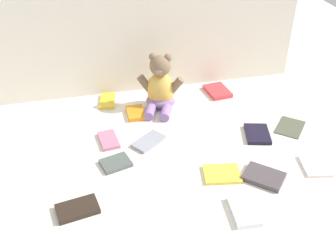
% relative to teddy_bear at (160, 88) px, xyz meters
% --- Properties ---
extents(ground_plane, '(3.20, 3.20, 0.00)m').
position_rel_teddy_bear_xyz_m(ground_plane, '(-0.05, -0.20, -0.09)').
color(ground_plane, silver).
extents(backdrop_drape, '(1.48, 0.03, 0.70)m').
position_rel_teddy_bear_xyz_m(backdrop_drape, '(-0.05, 0.18, 0.26)').
color(backdrop_drape, beige).
rests_on(backdrop_drape, ground_plane).
extents(teddy_bear, '(0.21, 0.21, 0.25)m').
position_rel_teddy_bear_xyz_m(teddy_bear, '(0.00, 0.00, 0.00)').
color(teddy_bear, '#E5B24C').
rests_on(teddy_bear, ground_plane).
extents(book_case_0, '(0.11, 0.14, 0.02)m').
position_rel_teddy_bear_xyz_m(book_case_0, '(0.29, 0.06, -0.08)').
color(book_case_0, '#D4363C').
rests_on(book_case_0, ground_plane).
extents(book_case_1, '(0.17, 0.17, 0.01)m').
position_rel_teddy_bear_xyz_m(book_case_1, '(0.49, -0.28, -0.09)').
color(book_case_1, '#51523F').
rests_on(book_case_1, ground_plane).
extents(book_case_2, '(0.08, 0.13, 0.01)m').
position_rel_teddy_bear_xyz_m(book_case_2, '(-0.25, -0.21, -0.09)').
color(book_case_2, '#BE6A88').
rests_on(book_case_2, ground_plane).
extents(book_case_3, '(0.09, 0.14, 0.02)m').
position_rel_teddy_bear_xyz_m(book_case_3, '(0.12, -0.68, -0.08)').
color(book_case_3, white).
rests_on(book_case_3, ground_plane).
extents(book_case_4, '(0.14, 0.10, 0.02)m').
position_rel_teddy_bear_xyz_m(book_case_4, '(-0.39, -0.56, -0.08)').
color(book_case_4, black).
rests_on(book_case_4, ground_plane).
extents(book_case_5, '(0.14, 0.12, 0.01)m').
position_rel_teddy_bear_xyz_m(book_case_5, '(0.11, -0.50, -0.09)').
color(book_case_5, yellow).
rests_on(book_case_5, ground_plane).
extents(book_case_6, '(0.11, 0.13, 0.01)m').
position_rel_teddy_bear_xyz_m(book_case_6, '(0.46, -0.53, -0.09)').
color(book_case_6, white).
rests_on(book_case_6, ground_plane).
extents(book_case_7, '(0.09, 0.14, 0.01)m').
position_rel_teddy_bear_xyz_m(book_case_7, '(-0.23, 0.09, -0.09)').
color(book_case_7, yellow).
rests_on(book_case_7, ground_plane).
extents(book_case_8, '(0.07, 0.11, 0.02)m').
position_rel_teddy_bear_xyz_m(book_case_8, '(-0.12, -0.04, -0.08)').
color(book_case_8, orange).
rests_on(book_case_8, ground_plane).
extents(book_case_9, '(0.17, 0.16, 0.02)m').
position_rel_teddy_bear_xyz_m(book_case_9, '(0.25, -0.55, -0.08)').
color(book_case_9, '#4B4145').
rests_on(book_case_9, ground_plane).
extents(book_case_10, '(0.15, 0.14, 0.01)m').
position_rel_teddy_bear_xyz_m(book_case_10, '(-0.10, -0.25, -0.09)').
color(book_case_10, gray).
rests_on(book_case_10, ground_plane).
extents(book_case_11, '(0.12, 0.11, 0.01)m').
position_rel_teddy_bear_xyz_m(book_case_11, '(-0.24, -0.36, -0.09)').
color(book_case_11, '#4C554F').
rests_on(book_case_11, ground_plane).
extents(book_case_12, '(0.12, 0.15, 0.02)m').
position_rel_teddy_bear_xyz_m(book_case_12, '(0.33, -0.31, -0.09)').
color(book_case_12, black).
rests_on(book_case_12, ground_plane).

